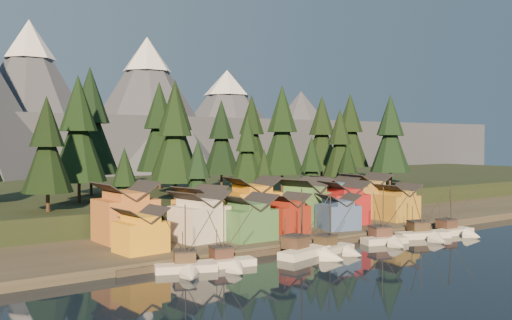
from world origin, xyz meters
TOP-DOWN VIEW (x-y plane):
  - ground at (0.00, 0.00)m, footprint 500.00×500.00m
  - shore_strip at (0.00, 40.00)m, footprint 400.00×50.00m
  - hillside at (0.00, 90.00)m, footprint 420.00×100.00m
  - dock at (0.00, 16.50)m, footprint 80.00×4.00m
  - mountain_ridge at (-4.20, 213.59)m, footprint 560.00×190.00m
  - boat_0 at (-30.51, 11.27)m, footprint 9.86×10.33m
  - boat_1 at (-23.84, 10.48)m, footprint 10.05×10.63m
  - boat_2 at (-8.32, 9.14)m, footprint 11.39×11.93m
  - boat_3 at (-2.30, 9.11)m, footprint 9.16×9.76m
  - boat_4 at (11.17, 9.63)m, footprint 9.45×10.09m
  - boat_5 at (22.00, 9.05)m, footprint 11.51×11.93m
  - boat_6 at (30.85, 8.24)m, footprint 9.79×10.52m
  - house_front_0 at (-32.59, 22.73)m, footprint 7.75×7.39m
  - house_front_1 at (-19.51, 26.57)m, footprint 9.66×9.36m
  - house_front_2 at (-11.90, 22.34)m, footprint 8.44×8.50m
  - house_front_3 at (-1.89, 23.82)m, footprint 8.06×7.74m
  - house_front_4 at (10.02, 21.66)m, footprint 8.52×8.92m
  - house_front_5 at (16.15, 26.12)m, footprint 10.07×9.43m
  - house_front_6 at (30.05, 23.22)m, footprint 8.63×8.22m
  - house_back_0 at (-30.42, 33.91)m, footprint 9.85×9.47m
  - house_back_1 at (-15.30, 33.63)m, footprint 9.83×9.91m
  - house_back_2 at (-2.19, 34.53)m, footprint 10.86×10.18m
  - house_back_3 at (9.19, 30.90)m, footprint 11.14×10.32m
  - house_back_4 at (20.73, 33.56)m, footprint 10.33×10.03m
  - house_back_5 at (28.32, 31.26)m, footprint 10.32×10.42m
  - tree_hill_2 at (-40.00, 48.00)m, footprint 9.42×9.42m
  - tree_hill_3 at (-30.00, 60.00)m, footprint 11.85×11.85m
  - tree_hill_4 at (-22.00, 75.00)m, footprint 13.54×13.54m
  - tree_hill_5 at (-12.00, 50.00)m, footprint 11.04×11.04m
  - tree_hill_6 at (-4.00, 65.00)m, footprint 12.28×12.28m
  - tree_hill_7 at (6.00, 48.00)m, footprint 8.34×8.34m
  - tree_hill_8 at (14.00, 72.00)m, footprint 10.63×10.63m
  - tree_hill_9 at (22.00, 55.00)m, footprint 11.99×11.99m
  - tree_hill_10 at (30.00, 80.00)m, footprint 11.74×11.74m
  - tree_hill_11 at (38.00, 50.00)m, footprint 9.47×9.47m
  - tree_hill_12 at (46.00, 66.00)m, footprint 11.57×11.57m
  - tree_hill_13 at (56.00, 48.00)m, footprint 11.45×11.45m
  - tree_hill_14 at (64.00, 72.00)m, footprint 12.41×12.41m
  - tree_hill_15 at (0.00, 82.00)m, footprint 12.77×12.77m
  - tree_hill_17 at (68.00, 58.00)m, footprint 11.38×11.38m
  - tree_shore_0 at (-28.00, 40.00)m, footprint 7.17×7.17m
  - tree_shore_1 at (-12.00, 40.00)m, footprint 7.81×7.81m
  - tree_shore_2 at (5.00, 40.00)m, footprint 6.88×6.88m
  - tree_shore_3 at (19.00, 40.00)m, footprint 8.16×8.16m
  - tree_shore_4 at (31.00, 40.00)m, footprint 7.51×7.51m

SIDE VIEW (x-z plane):
  - ground at x=0.00m, z-range 0.00..0.00m
  - dock at x=0.00m, z-range 0.00..1.00m
  - shore_strip at x=0.00m, z-range 0.00..1.50m
  - boat_1 at x=-23.84m, z-range -3.41..7.46m
  - boat_0 at x=-30.51m, z-range -3.42..7.64m
  - boat_3 at x=-2.30m, z-range -3.33..7.60m
  - boat_5 at x=22.00m, z-range -3.81..8.20m
  - boat_6 at x=30.85m, z-range -3.53..7.97m
  - boat_4 at x=11.17m, z-range -3.51..8.28m
  - boat_2 at x=-8.32m, z-range -3.94..8.79m
  - hillside at x=0.00m, z-range 0.00..6.00m
  - house_front_4 at x=10.02m, z-range 1.68..8.79m
  - house_front_0 at x=-32.59m, z-range 1.68..8.90m
  - house_front_3 at x=-1.89m, z-range 1.69..9.36m
  - house_front_6 at x=30.05m, z-range 1.71..9.81m
  - house_front_2 at x=-11.90m, z-range 1.71..9.90m
  - house_front_1 at x=-19.51m, z-range 1.73..10.64m
  - house_back_1 at x=-15.30m, z-range 1.73..10.81m
  - house_front_5 at x=16.15m, z-range 1.73..10.96m
  - house_back_3 at x=9.19m, z-range 1.75..11.55m
  - house_back_4 at x=20.73m, z-range 1.75..11.59m
  - house_back_5 at x=28.32m, z-range 1.75..11.88m
  - house_back_2 at x=-2.19m, z-range 1.76..12.10m
  - house_back_0 at x=-30.42m, z-range 1.76..12.28m
  - tree_shore_2 at x=5.00m, z-range 2.24..18.27m
  - tree_shore_0 at x=-28.00m, z-range 2.27..18.98m
  - tree_shore_4 at x=31.00m, z-range 2.31..19.80m
  - tree_shore_1 at x=-12.00m, z-range 2.34..20.54m
  - tree_shore_3 at x=19.00m, z-range 2.38..21.38m
  - tree_hill_7 at x=6.00m, z-range 6.90..26.33m
  - tree_hill_2 at x=-40.00m, z-range 7.02..28.95m
  - tree_hill_11 at x=38.00m, z-range 7.03..29.08m
  - tree_hill_8 at x=14.00m, z-range 7.15..31.92m
  - tree_hill_5 at x=-12.00m, z-range 7.20..32.92m
  - tree_hill_17 at x=68.00m, z-range 7.24..33.75m
  - tree_hill_13 at x=56.00m, z-range 7.24..33.91m
  - tree_hill_12 at x=46.00m, z-range 7.26..34.21m
  - tree_hill_10 at x=30.00m, z-range 7.28..34.62m
  - tree_hill_3 at x=-30.00m, z-range 7.29..34.88m
  - tree_hill_9 at x=22.00m, z-range 7.30..35.23m
  - tree_hill_6 at x=-4.00m, z-range 7.34..35.95m
  - tree_hill_14 at x=64.00m, z-range 7.35..36.25m
  - tree_hill_15 at x=0.00m, z-range 7.39..37.15m
  - tree_hill_4 at x=-22.00m, z-range 7.48..39.02m
  - mountain_ridge at x=-4.20m, z-range -18.94..71.06m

